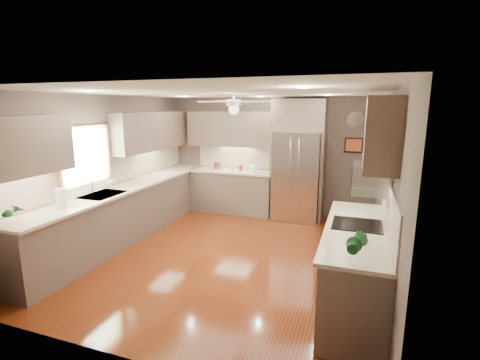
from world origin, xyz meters
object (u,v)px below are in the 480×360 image
Objects in this scene: potted_plant_left at (12,211)px; bowl at (253,170)px; canister_b at (220,166)px; canister_c at (231,166)px; microwave at (371,178)px; stool at (348,223)px; canister_a at (216,166)px; canister_d at (241,168)px; potted_plant_right at (358,243)px; refrigerator at (298,163)px; soap_bottle at (112,182)px; paper_towel at (60,198)px.

potted_plant_left is 4.55m from bowl.
canister_b is 0.95× the size of canister_c.
microwave reaches higher than stool.
canister_a is 0.29× the size of stool.
potted_plant_right is at bearing -57.77° from canister_d.
refrigerator is at bearing -1.29° from canister_d.
bowl is at bearing 2.60° from canister_a.
stool is at bearing -14.02° from canister_b.
canister_c is at bearing 124.30° from potted_plant_right.
bowl is (1.80, 2.31, -0.07)m from soap_bottle.
canister_c is (0.34, 0.03, 0.01)m from canister_a.
canister_d reaches higher than stool.
canister_d is 0.38× the size of potted_plant_left.
potted_plant_right is (2.97, -3.93, 0.10)m from canister_b.
paper_towel is (-3.95, -0.77, -0.40)m from microwave.
canister_d is 2.53m from stool.
microwave is at bearing -46.78° from canister_d.
refrigerator is 1.57m from stool.
microwave is (2.57, -2.74, 0.48)m from canister_d.
bowl is 2.29m from stool.
soap_bottle is at bearing -119.47° from canister_c.
canister_d is at bearing -1.25° from canister_a.
microwave is (3.99, 1.44, 0.39)m from potted_plant_left.
microwave reaches higher than soap_bottle.
canister_c is 2.76m from stool.
potted_plant_right reaches higher than paper_towel.
microwave is at bearing -82.72° from stool.
soap_bottle is 1.25m from paper_towel.
refrigerator is 4.45× the size of microwave.
microwave is (4.11, -0.47, 0.44)m from soap_bottle.
paper_towel is at bearing -107.94° from canister_c.
microwave is at bearing -41.11° from canister_a.
canister_a is 0.46× the size of potted_plant_right.
soap_bottle is 1.92m from potted_plant_left.
potted_plant_left is at bearing -176.07° from potted_plant_right.
soap_bottle is 0.08× the size of refrigerator.
canister_b is 0.29× the size of stool.
refrigerator is (1.75, -0.04, 0.18)m from canister_b.
refrigerator is at bearing 116.09° from microwave.
microwave is (2.80, -2.78, 0.45)m from canister_c.
canister_c is 0.30× the size of microwave.
potted_plant_right is at bearing -72.54° from refrigerator.
canister_c is 0.54× the size of potted_plant_left.
canister_c is 0.69× the size of bowl.
canister_b is (0.08, 0.00, -0.01)m from canister_a.
canister_c is 0.86× the size of soap_bottle.
potted_plant_left is at bearing -93.26° from paper_towel.
stool is (3.73, 3.49, -0.85)m from potted_plant_left.
bowl is 3.92m from paper_towel.
refrigerator is at bearing 52.90° from paper_towel.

